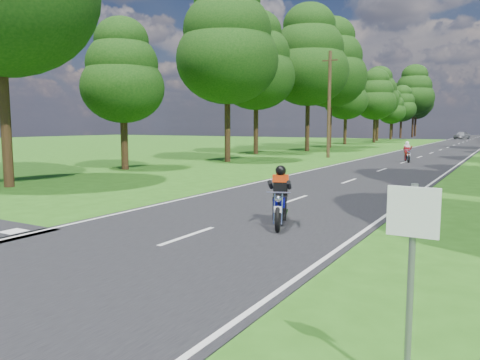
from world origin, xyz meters
The scene contains 9 objects.
ground centered at (0.00, 0.00, 0.00)m, with size 160.00×160.00×0.00m, color #275B14.
main_road centered at (0.00, 50.00, 0.01)m, with size 7.00×140.00×0.02m, color black.
road_markings centered at (-0.14, 48.13, 0.02)m, with size 7.40×140.00×0.01m.
treeline centered at (1.43, 60.06, 8.25)m, with size 40.00×115.35×14.78m.
telegraph_pole centered at (-6.00, 28.00, 4.07)m, with size 1.20×0.26×8.00m.
road_sign centered at (5.50, -2.01, 1.34)m, with size 0.45×0.07×2.00m.
rider_near_blue centered at (1.31, 4.08, 0.77)m, with size 0.60×1.79×1.49m, color #0B0D82, non-canonical shape.
rider_far_red centered at (0.12, 26.35, 0.71)m, with size 0.55×1.66×1.39m, color #97240B, non-canonical shape.
distant_car centered at (-1.58, 83.66, 0.70)m, with size 1.60×3.97×1.35m, color #A6A8AD.
Camera 1 is at (6.23, -6.31, 2.52)m, focal length 35.00 mm.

